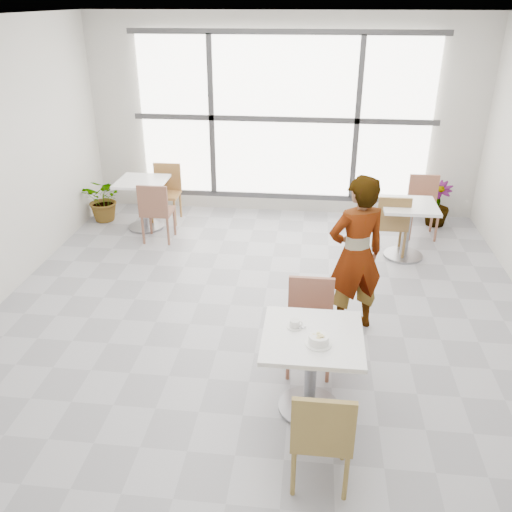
# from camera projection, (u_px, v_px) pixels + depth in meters

# --- Properties ---
(floor) EXTENTS (7.00, 7.00, 0.00)m
(floor) POSITION_uv_depth(u_px,v_px,m) (259.00, 328.00, 5.64)
(floor) COLOR #9E9EA5
(floor) RESTS_ON ground
(ceiling) EXTENTS (7.00, 7.00, 0.00)m
(ceiling) POSITION_uv_depth(u_px,v_px,m) (260.00, 19.00, 4.33)
(ceiling) COLOR white
(ceiling) RESTS_ON ground
(wall_back) EXTENTS (6.00, 0.00, 6.00)m
(wall_back) POSITION_uv_depth(u_px,v_px,m) (284.00, 118.00, 8.11)
(wall_back) COLOR silver
(wall_back) RESTS_ON ground
(window) EXTENTS (4.60, 0.07, 2.52)m
(window) POSITION_uv_depth(u_px,v_px,m) (283.00, 119.00, 8.05)
(window) COLOR white
(window) RESTS_ON ground
(main_table) EXTENTS (0.80, 0.80, 0.75)m
(main_table) POSITION_uv_depth(u_px,v_px,m) (311.00, 358.00, 4.32)
(main_table) COLOR white
(main_table) RESTS_ON ground
(chair_near) EXTENTS (0.42, 0.42, 0.87)m
(chair_near) POSITION_uv_depth(u_px,v_px,m) (322.00, 432.00, 3.62)
(chair_near) COLOR olive
(chair_near) RESTS_ON ground
(chair_far) EXTENTS (0.42, 0.42, 0.87)m
(chair_far) POSITION_uv_depth(u_px,v_px,m) (310.00, 318.00, 4.90)
(chair_far) COLOR #955B46
(chair_far) RESTS_ON ground
(oatmeal_bowl) EXTENTS (0.21, 0.21, 0.10)m
(oatmeal_bowl) POSITION_uv_depth(u_px,v_px,m) (319.00, 340.00, 4.09)
(oatmeal_bowl) COLOR white
(oatmeal_bowl) RESTS_ON main_table
(coffee_cup) EXTENTS (0.16, 0.13, 0.07)m
(coffee_cup) POSITION_uv_depth(u_px,v_px,m) (295.00, 324.00, 4.30)
(coffee_cup) COLOR white
(coffee_cup) RESTS_ON main_table
(person) EXTENTS (0.72, 0.60, 1.67)m
(person) POSITION_uv_depth(u_px,v_px,m) (356.00, 255.00, 5.33)
(person) COLOR black
(person) RESTS_ON ground
(bg_table_left) EXTENTS (0.70, 0.70, 0.75)m
(bg_table_left) POSITION_uv_depth(u_px,v_px,m) (143.00, 197.00, 7.89)
(bg_table_left) COLOR white
(bg_table_left) RESTS_ON ground
(bg_table_right) EXTENTS (0.70, 0.70, 0.75)m
(bg_table_right) POSITION_uv_depth(u_px,v_px,m) (407.00, 223.00, 7.00)
(bg_table_right) COLOR white
(bg_table_right) RESTS_ON ground
(bg_chair_left_near) EXTENTS (0.42, 0.42, 0.87)m
(bg_chair_left_near) POSITION_uv_depth(u_px,v_px,m) (156.00, 209.00, 7.43)
(bg_chair_left_near) COLOR brown
(bg_chair_left_near) RESTS_ON ground
(bg_chair_left_far) EXTENTS (0.42, 0.42, 0.87)m
(bg_chair_left_far) POSITION_uv_depth(u_px,v_px,m) (166.00, 189.00, 8.21)
(bg_chair_left_far) COLOR #A3713C
(bg_chair_left_far) RESTS_ON ground
(bg_chair_right_near) EXTENTS (0.42, 0.42, 0.87)m
(bg_chair_right_near) POSITION_uv_depth(u_px,v_px,m) (392.00, 222.00, 7.00)
(bg_chair_right_near) COLOR brown
(bg_chair_right_near) RESTS_ON ground
(bg_chair_right_far) EXTENTS (0.42, 0.42, 0.87)m
(bg_chair_right_far) POSITION_uv_depth(u_px,v_px,m) (423.00, 202.00, 7.68)
(bg_chair_right_far) COLOR #9E634B
(bg_chair_right_far) RESTS_ON ground
(plant_left) EXTENTS (0.70, 0.63, 0.69)m
(plant_left) POSITION_uv_depth(u_px,v_px,m) (105.00, 199.00, 8.23)
(plant_left) COLOR #477337
(plant_left) RESTS_ON ground
(plant_right) EXTENTS (0.50, 0.50, 0.68)m
(plant_right) POSITION_uv_depth(u_px,v_px,m) (437.00, 204.00, 8.06)
(plant_right) COLOR #4E8A4E
(plant_right) RESTS_ON ground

